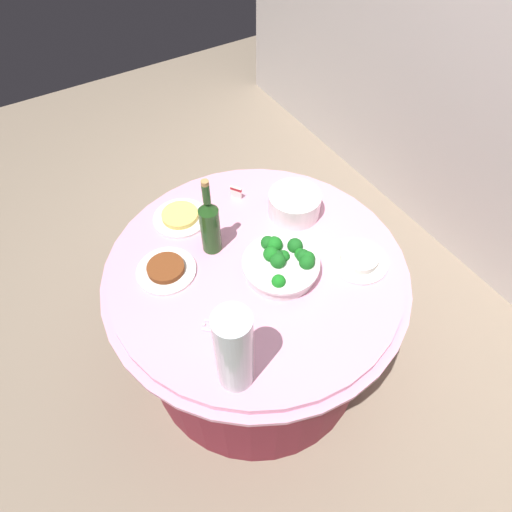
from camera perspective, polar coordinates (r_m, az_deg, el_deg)
ground_plane at (r=2.26m, az=0.00°, el=-12.69°), size 6.00×6.00×0.00m
buffet_table at (r=1.94m, az=0.00°, el=-7.75°), size 1.16×1.16×0.74m
broccoli_bowl at (r=1.58m, az=3.44°, el=-0.97°), size 0.28×0.28×0.11m
plate_stack at (r=1.78m, az=5.01°, el=6.74°), size 0.21×0.21×0.10m
wine_bottle at (r=1.60m, az=-6.04°, el=4.11°), size 0.07×0.07×0.34m
decorative_fruit_vase at (r=1.26m, az=-2.87°, el=-12.43°), size 0.11×0.11×0.34m
serving_tongs at (r=1.48m, az=-4.07°, el=-9.31°), size 0.14×0.15×0.01m
food_plate_rice at (r=1.67m, az=13.26°, el=-0.43°), size 0.22×0.22×0.04m
food_plate_noodles at (r=1.81m, az=-9.85°, el=5.07°), size 0.22×0.22×0.03m
food_plate_stir_fry at (r=1.64m, az=-11.63°, el=-1.74°), size 0.22×0.22×0.03m
label_placard_front at (r=1.86m, az=-2.61°, el=8.35°), size 0.05×0.04×0.05m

